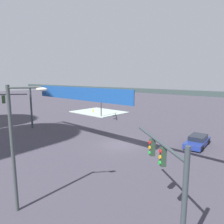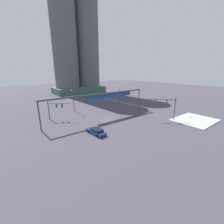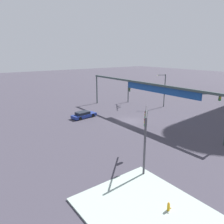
% 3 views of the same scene
% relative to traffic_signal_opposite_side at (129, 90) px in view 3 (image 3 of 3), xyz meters
% --- Properties ---
extents(ground_plane, '(234.61, 234.61, 0.00)m').
position_rel_traffic_signal_opposite_side_xyz_m(ground_plane, '(10.41, -8.75, -3.37)').
color(ground_plane, '#3E3A45').
extents(sidewalk_corner, '(10.88, 8.54, 0.15)m').
position_rel_traffic_signal_opposite_side_xyz_m(sidewalk_corner, '(28.76, -22.96, -3.30)').
color(sidewalk_corner, '#A1B4AA').
rests_on(sidewalk_corner, ground).
extents(traffic_signal_opposite_side, '(4.83, 3.66, 5.01)m').
position_rel_traffic_signal_opposite_side_xyz_m(traffic_signal_opposite_side, '(0.00, 0.00, 0.00)').
color(traffic_signal_opposite_side, '#333C40').
rests_on(traffic_signal_opposite_side, ground).
extents(traffic_signal_cross_street, '(4.92, 5.17, 6.01)m').
position_rel_traffic_signal_opposite_side_xyz_m(traffic_signal_cross_street, '(23.06, -17.97, 0.83)').
color(traffic_signal_cross_street, '#3C3A43').
rests_on(traffic_signal_cross_street, ground).
extents(streetlamp_curved_arm, '(1.46, 1.78, 7.26)m').
position_rel_traffic_signal_opposite_side_xyz_m(streetlamp_curved_arm, '(6.94, 4.13, 0.85)').
color(streetlamp_curved_arm, '#3D4444').
rests_on(streetlamp_curved_arm, ground).
extents(overhead_sign_gantry, '(31.05, 0.43, 6.75)m').
position_rel_traffic_signal_opposite_side_xyz_m(overhead_sign_gantry, '(11.37, -5.75, 2.51)').
color(overhead_sign_gantry, '#354443').
rests_on(overhead_sign_gantry, ground).
extents(sedan_car_approaching, '(2.31, 4.90, 1.21)m').
position_rel_traffic_signal_opposite_side_xyz_m(sedan_car_approaching, '(3.72, -14.44, -2.80)').
color(sedan_car_approaching, navy).
rests_on(sedan_car_approaching, ground).
extents(fire_hydrant_on_curb, '(0.33, 0.22, 0.71)m').
position_rel_traffic_signal_opposite_side_xyz_m(fire_hydrant_on_curb, '(29.27, -21.60, -2.89)').
color(fire_hydrant_on_curb, gold).
rests_on(fire_hydrant_on_curb, sidewalk_corner).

